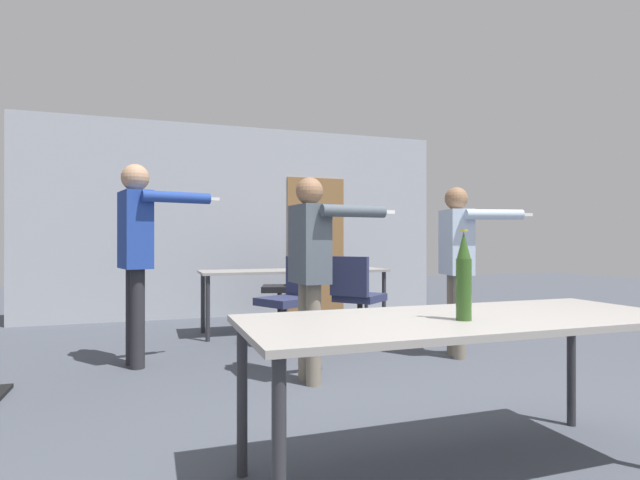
# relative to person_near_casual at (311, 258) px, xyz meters

# --- Properties ---
(back_wall) EXTENTS (6.06, 0.12, 2.75)m
(back_wall) POSITION_rel_person_near_casual_xyz_m (0.14, 3.59, 0.41)
(back_wall) COLOR #A3A8B2
(back_wall) RESTS_ON ground_plane
(conference_table_near) EXTENTS (2.08, 0.82, 0.74)m
(conference_table_near) POSITION_rel_person_near_casual_xyz_m (0.21, -1.70, -0.28)
(conference_table_near) COLOR gray
(conference_table_near) RESTS_ON ground_plane
(conference_table_far) EXTENTS (2.24, 0.64, 0.74)m
(conference_table_far) POSITION_rel_person_near_casual_xyz_m (0.47, 2.11, -0.29)
(conference_table_far) COLOR gray
(conference_table_far) RESTS_ON ground_plane
(person_near_casual) EXTENTS (0.75, 0.56, 1.58)m
(person_near_casual) POSITION_rel_person_near_casual_xyz_m (0.00, 0.00, 0.00)
(person_near_casual) COLOR slate
(person_near_casual) RESTS_ON ground_plane
(person_center_tall) EXTENTS (0.70, 0.67, 1.60)m
(person_center_tall) POSITION_rel_person_near_casual_xyz_m (1.57, 0.36, 0.01)
(person_center_tall) COLOR slate
(person_center_tall) RESTS_ON ground_plane
(person_far_watching) EXTENTS (0.87, 0.57, 1.76)m
(person_far_watching) POSITION_rel_person_near_casual_xyz_m (-1.29, 0.96, 0.12)
(person_far_watching) COLOR #28282D
(person_far_watching) RESTS_ON ground_plane
(office_chair_far_left) EXTENTS (0.67, 0.64, 0.92)m
(office_chair_far_left) POSITION_rel_person_near_casual_xyz_m (0.21, 1.39, -0.53)
(office_chair_far_left) COLOR black
(office_chair_far_left) RESTS_ON ground_plane
(office_chair_far_right) EXTENTS (0.69, 0.68, 0.93)m
(office_chair_far_right) POSITION_rel_person_near_casual_xyz_m (0.96, 1.34, -0.53)
(office_chair_far_right) COLOR black
(office_chair_far_right) RESTS_ON ground_plane
(office_chair_mid_tucked) EXTENTS (0.63, 0.58, 0.91)m
(office_chair_mid_tucked) POSITION_rel_person_near_casual_xyz_m (0.55, 2.85, -0.54)
(office_chair_mid_tucked) COLOR black
(office_chair_mid_tucked) RESTS_ON ground_plane
(beer_bottle) EXTENTS (0.07, 0.07, 0.40)m
(beer_bottle) POSITION_rel_person_near_casual_xyz_m (0.13, -1.80, -0.03)
(beer_bottle) COLOR #2D511E
(beer_bottle) RESTS_ON conference_table_near
(drink_cup) EXTENTS (0.07, 0.07, 0.11)m
(drink_cup) POSITION_rel_person_near_casual_xyz_m (0.73, 2.08, -0.16)
(drink_cup) COLOR #E05123
(drink_cup) RESTS_ON conference_table_far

